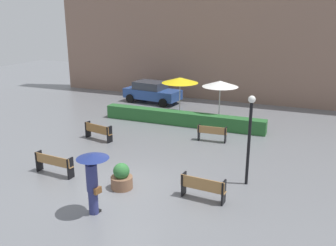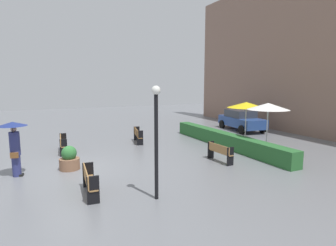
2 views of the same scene
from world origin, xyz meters
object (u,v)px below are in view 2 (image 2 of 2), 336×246
(pedestrian_with_umbrella, at_px, (14,140))
(planter_pot, at_px, (69,159))
(bench_far_left, at_px, (138,134))
(lamp_post, at_px, (156,130))
(bench_near_right, at_px, (89,180))
(patio_umbrella_white, at_px, (268,106))
(patio_umbrella_yellow, at_px, (246,105))
(bench_near_left, at_px, (63,143))
(parked_car, at_px, (241,120))
(bench_back_row, at_px, (220,151))

(pedestrian_with_umbrella, relative_size, planter_pot, 2.14)
(bench_far_left, bearing_deg, pedestrian_with_umbrella, -58.35)
(bench_far_left, distance_m, planter_pot, 5.85)
(lamp_post, bearing_deg, planter_pot, -153.78)
(bench_near_right, bearing_deg, patio_umbrella_white, 101.12)
(patio_umbrella_yellow, height_order, patio_umbrella_white, patio_umbrella_white)
(bench_near_right, distance_m, bench_near_left, 6.36)
(bench_near_left, bearing_deg, parked_car, 96.59)
(planter_pot, height_order, parked_car, parked_car)
(bench_back_row, bearing_deg, parked_car, 134.18)
(parked_car, bearing_deg, bench_back_row, -45.82)
(bench_near_right, xyz_separation_m, bench_back_row, (-1.37, 6.16, -0.01))
(bench_far_left, relative_size, planter_pot, 1.68)
(patio_umbrella_white, distance_m, parked_car, 7.04)
(bench_back_row, distance_m, planter_pot, 6.69)
(patio_umbrella_yellow, relative_size, parked_car, 0.56)
(lamp_post, bearing_deg, bench_back_row, 121.24)
(pedestrian_with_umbrella, relative_size, patio_umbrella_yellow, 0.90)
(bench_far_left, height_order, pedestrian_with_umbrella, pedestrian_with_umbrella)
(bench_back_row, bearing_deg, patio_umbrella_white, 98.48)
(bench_near_left, relative_size, lamp_post, 0.52)
(bench_far_left, relative_size, lamp_post, 0.48)
(bench_near_left, xyz_separation_m, patio_umbrella_yellow, (1.52, 10.94, 1.73))
(bench_far_left, bearing_deg, parked_car, 95.61)
(planter_pot, xyz_separation_m, patio_umbrella_white, (1.28, 9.83, 1.99))
(bench_near_left, height_order, parked_car, parked_car)
(pedestrian_with_umbrella, distance_m, parked_car, 15.88)
(bench_near_right, height_order, bench_back_row, bench_near_right)
(bench_far_left, distance_m, bench_near_left, 4.44)
(pedestrian_with_umbrella, xyz_separation_m, patio_umbrella_white, (1.21, 11.81, 0.97))
(bench_back_row, relative_size, parked_car, 0.35)
(patio_umbrella_white, bearing_deg, pedestrian_with_umbrella, -95.85)
(bench_far_left, height_order, planter_pot, planter_pot)
(lamp_post, bearing_deg, pedestrian_with_umbrella, -136.13)
(planter_pot, distance_m, lamp_post, 5.20)
(bench_near_right, relative_size, planter_pot, 1.63)
(bench_back_row, relative_size, pedestrian_with_umbrella, 0.71)
(pedestrian_with_umbrella, height_order, lamp_post, lamp_post)
(patio_umbrella_white, bearing_deg, lamp_post, -67.96)
(patio_umbrella_white, height_order, parked_car, patio_umbrella_white)
(bench_near_left, distance_m, patio_umbrella_yellow, 11.18)
(bench_near_left, bearing_deg, lamp_post, 15.90)
(bench_back_row, height_order, pedestrian_with_umbrella, pedestrian_with_umbrella)
(bench_near_left, bearing_deg, patio_umbrella_white, 65.48)
(parked_car, bearing_deg, bench_near_right, -58.50)
(bench_back_row, bearing_deg, lamp_post, -58.76)
(bench_near_right, height_order, bench_near_left, bench_near_right)
(bench_near_left, relative_size, patio_umbrella_white, 0.71)
(bench_near_right, height_order, pedestrian_with_umbrella, pedestrian_with_umbrella)
(bench_near_right, relative_size, lamp_post, 0.47)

